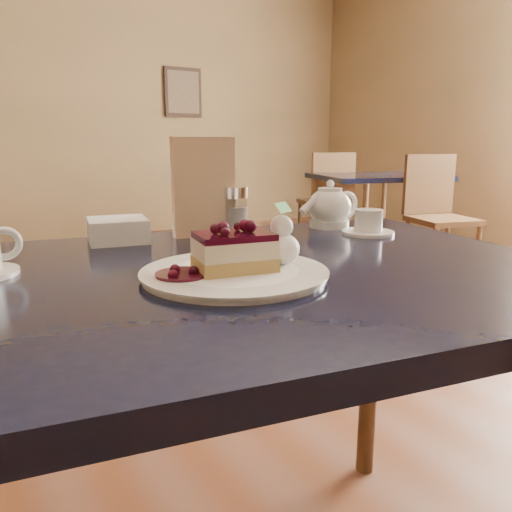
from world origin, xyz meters
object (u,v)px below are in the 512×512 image
main_table (225,315)px  dessert_plate (234,274)px  cheesecake_slice (234,252)px  bg_table_far_right (373,253)px  tea_set (337,211)px

main_table → dessert_plate: 0.10m
cheesecake_slice → main_table: bearing=90.0°
main_table → cheesecake_slice: 0.14m
cheesecake_slice → bg_table_far_right: bearing=51.4°
cheesecake_slice → bg_table_far_right: 3.75m
dessert_plate → bg_table_far_right: bearing=41.9°
main_table → tea_set: bearing=37.4°
main_table → tea_set: size_ratio=5.48×
cheesecake_slice → bg_table_far_right: (2.73, 2.45, -0.77)m
main_table → cheesecake_slice: (-0.01, -0.05, 0.13)m
bg_table_far_right → main_table: bearing=-122.4°
tea_set → bg_table_far_right: 3.22m
tea_set → bg_table_far_right: (2.26, 2.15, -0.77)m
bg_table_far_right → cheesecake_slice: bearing=-121.9°
tea_set → bg_table_far_right: size_ratio=0.14×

